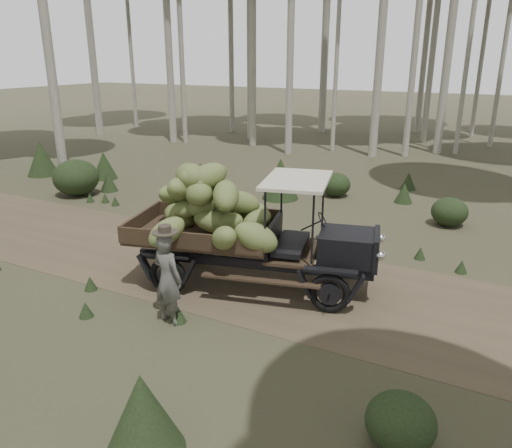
{
  "coord_description": "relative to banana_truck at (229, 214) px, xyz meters",
  "views": [
    {
      "loc": [
        6.33,
        -8.72,
        4.55
      ],
      "look_at": [
        1.93,
        -0.35,
        1.34
      ],
      "focal_mm": 35.0,
      "sensor_mm": 36.0,
      "label": 1
    }
  ],
  "objects": [
    {
      "name": "undergrowth",
      "position": [
        -1.26,
        -0.47,
        -0.97
      ],
      "size": [
        22.79,
        21.43,
        1.37
      ],
      "color": "#233319",
      "rests_on": "ground"
    },
    {
      "name": "banana_truck",
      "position": [
        0.0,
        0.0,
        0.0
      ],
      "size": [
        5.29,
        3.15,
        2.62
      ],
      "rotation": [
        0.0,
        0.0,
        0.24
      ],
      "color": "black",
      "rests_on": "ground"
    },
    {
      "name": "farmer",
      "position": [
        -0.1,
        -1.93,
        -0.64
      ],
      "size": [
        0.67,
        0.51,
        1.83
      ],
      "rotation": [
        0.0,
        0.0,
        2.99
      ],
      "color": "#4E4D47",
      "rests_on": "ground"
    },
    {
      "name": "ground",
      "position": [
        -1.37,
        0.48,
        -1.5
      ],
      "size": [
        120.0,
        120.0,
        0.0
      ],
      "primitive_type": "plane",
      "color": "#473D2B",
      "rests_on": "ground"
    },
    {
      "name": "dirt_track",
      "position": [
        -1.37,
        0.48,
        -1.5
      ],
      "size": [
        70.0,
        4.0,
        0.01
      ],
      "primitive_type": "cube",
      "color": "brown",
      "rests_on": "ground"
    }
  ]
}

